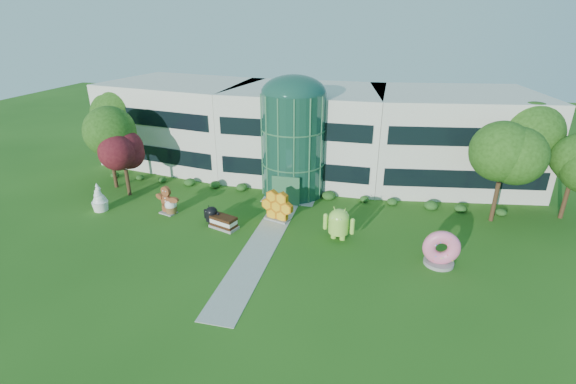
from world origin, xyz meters
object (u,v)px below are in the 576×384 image
(android_black, at_px, (212,214))
(donut, at_px, (441,247))
(gingerbread, at_px, (167,200))
(android_green, at_px, (339,222))

(android_black, relative_size, donut, 0.69)
(donut, height_order, gingerbread, donut)
(android_green, distance_m, donut, 7.69)
(donut, distance_m, gingerbread, 22.98)
(android_black, height_order, gingerbread, gingerbread)
(gingerbread, bearing_deg, donut, 8.51)
(android_green, bearing_deg, gingerbread, -174.62)
(donut, relative_size, gingerbread, 0.96)
(android_black, distance_m, gingerbread, 4.79)
(android_green, relative_size, gingerbread, 1.05)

